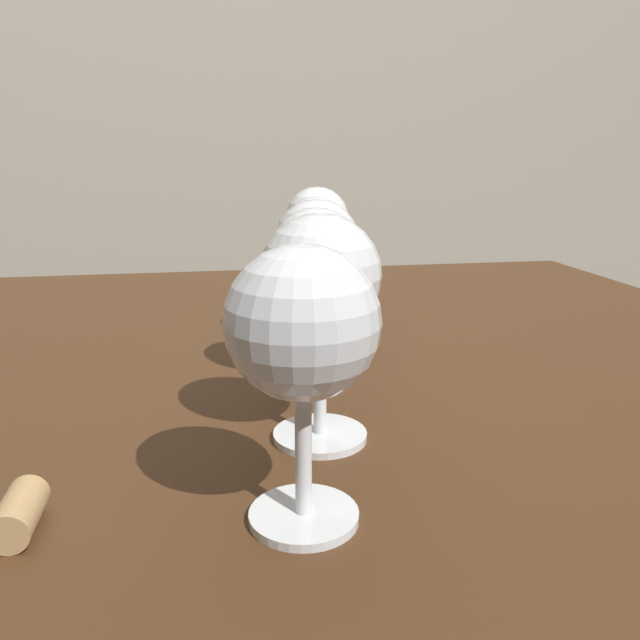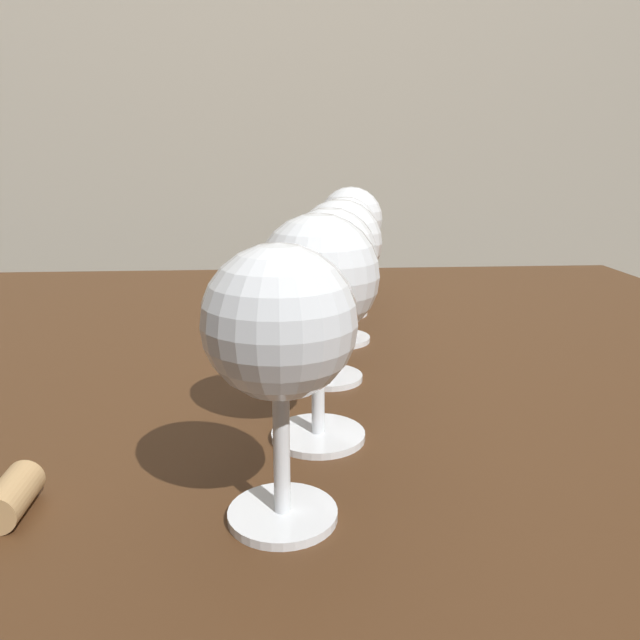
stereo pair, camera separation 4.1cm
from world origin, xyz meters
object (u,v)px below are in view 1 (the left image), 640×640
wine_glass_chardonnay (320,282)px  wine_glass_white (294,330)px  wine_glass_port (316,261)px  cork (19,513)px  wine_glass_rose (316,233)px  wine_glass_amber (317,222)px  wine_glass_pinot (317,245)px

wine_glass_chardonnay → wine_glass_white: bearing=-107.1°
wine_glass_port → wine_glass_chardonnay: bearing=-98.3°
wine_glass_white → cork: 0.17m
wine_glass_rose → wine_glass_amber: 0.11m
wine_glass_chardonnay → cork: 0.22m
wine_glass_amber → cork: size_ratio=3.56×
wine_glass_rose → wine_glass_white: bearing=-100.8°
wine_glass_port → wine_glass_pinot: (0.02, 0.12, -0.00)m
wine_glass_pinot → wine_glass_rose: wine_glass_pinot is taller
wine_glass_chardonnay → wine_glass_port: size_ratio=1.04×
wine_glass_pinot → wine_glass_white: bearing=-101.4°
wine_glass_pinot → wine_glass_amber: bearing=80.4°
wine_glass_white → wine_glass_port: size_ratio=1.01×
cork → wine_glass_pinot: bearing=56.3°
wine_glass_white → cork: wine_glass_white is taller
wine_glass_white → wine_glass_chardonnay: (0.03, 0.10, 0.00)m
wine_glass_port → wine_glass_amber: 0.34m
wine_glass_white → wine_glass_amber: (0.10, 0.55, -0.01)m
wine_glass_pinot → cork: bearing=-123.7°
wine_glass_port → wine_glass_pinot: 0.12m
wine_glass_port → wine_glass_rose: size_ratio=1.05×
wine_glass_port → cork: wine_glass_port is taller
wine_glass_pinot → cork: 0.39m
wine_glass_port → wine_glass_rose: (0.04, 0.23, -0.00)m
wine_glass_rose → cork: (-0.23, -0.43, -0.09)m
wine_glass_port → cork: size_ratio=3.58×
wine_glass_pinot → wine_glass_amber: 0.22m
wine_glass_white → wine_glass_amber: 0.56m
wine_glass_white → wine_glass_rose: 0.45m
cork → wine_glass_chardonnay: bearing=25.5°
wine_glass_rose → cork: 0.49m
wine_glass_amber → wine_glass_pinot: bearing=-99.6°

